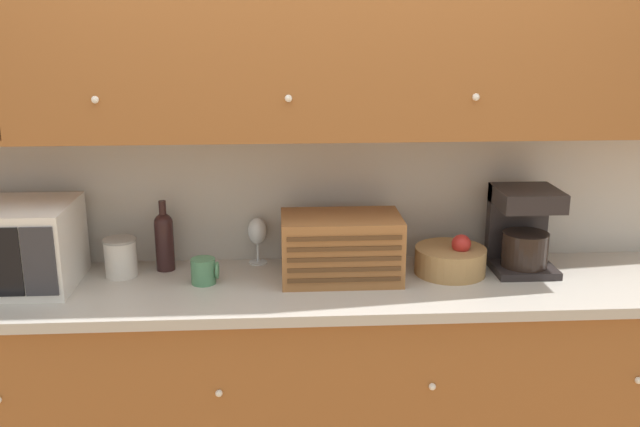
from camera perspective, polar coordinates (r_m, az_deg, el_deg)
The scene contains 12 objects.
wall_back at distance 2.98m, azimuth -0.27°, elevation 2.95°, with size 5.46×0.06×2.60m.
counter_unit at distance 2.97m, azimuth 0.11°, elevation -14.11°, with size 3.08×0.62×0.96m.
backsplash_panel at distance 2.96m, azimuth -0.23°, elevation 1.57°, with size 3.06×0.01×0.56m.
upper_cabinets at distance 2.70m, azimuth 3.80°, elevation 15.66°, with size 3.06×0.39×0.89m.
microwave at distance 2.93m, azimuth -23.91°, elevation -2.38°, with size 0.52×0.39×0.32m.
storage_canister at distance 2.91m, azimuth -15.66°, elevation -3.40°, with size 0.13×0.13×0.15m.
wine_bottle at distance 2.92m, azimuth -12.35°, elevation -1.99°, with size 0.08×0.08×0.29m.
mug at distance 2.77m, azimuth -9.25°, elevation -4.57°, with size 0.11×0.09×0.10m.
wine_glass at distance 2.94m, azimuth -5.04°, elevation -1.54°, with size 0.08×0.08×0.20m.
bread_box at distance 2.77m, azimuth 1.69°, elevation -2.72°, with size 0.46×0.28×0.25m.
fruit_basket at distance 2.89m, azimuth 10.41°, elevation -3.66°, with size 0.28×0.28×0.17m.
coffee_maker at distance 2.96m, azimuth 15.91°, elevation -1.20°, with size 0.24×0.25×0.34m.
Camera 1 is at (-0.16, -2.87, 1.96)m, focal length 40.00 mm.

